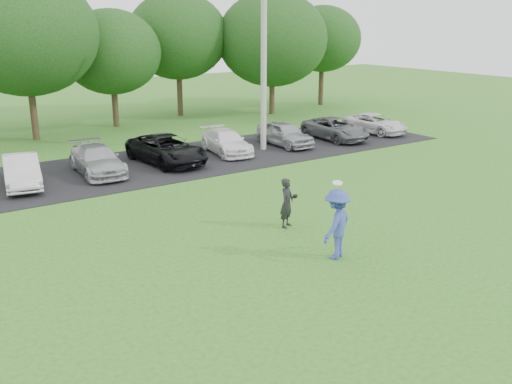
{
  "coord_description": "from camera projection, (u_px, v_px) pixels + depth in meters",
  "views": [
    {
      "loc": [
        -9.03,
        -9.9,
        6.24
      ],
      "look_at": [
        0.0,
        3.5,
        1.3
      ],
      "focal_mm": 40.0,
      "sensor_mm": 36.0,
      "label": 1
    }
  ],
  "objects": [
    {
      "name": "ground",
      "position": [
        333.0,
        274.0,
        14.5
      ],
      "size": [
        100.0,
        100.0,
        0.0
      ],
      "primitive_type": "plane",
      "color": "#276F1F",
      "rests_on": "ground"
    },
    {
      "name": "parking_lot",
      "position": [
        134.0,
        167.0,
        24.8
      ],
      "size": [
        32.0,
        6.5,
        0.03
      ],
      "primitive_type": "cube",
      "color": "black",
      "rests_on": "ground"
    },
    {
      "name": "utility_pole",
      "position": [
        264.0,
        52.0,
        26.81
      ],
      "size": [
        0.28,
        0.28,
        9.46
      ],
      "primitive_type": "cylinder",
      "color": "#ABABA6",
      "rests_on": "ground"
    },
    {
      "name": "frisbee_player",
      "position": [
        337.0,
        224.0,
        15.24
      ],
      "size": [
        1.43,
        1.17,
        2.15
      ],
      "color": "#394AA2",
      "rests_on": "ground"
    },
    {
      "name": "camera_bystander",
      "position": [
        287.0,
        203.0,
        17.59
      ],
      "size": [
        0.68,
        0.61,
        1.56
      ],
      "color": "black",
      "rests_on": "ground"
    },
    {
      "name": "parked_cars",
      "position": [
        154.0,
        152.0,
        25.01
      ],
      "size": [
        30.8,
        4.69,
        1.25
      ],
      "color": "silver",
      "rests_on": "parking_lot"
    },
    {
      "name": "tree_row",
      "position": [
        86.0,
        43.0,
        31.92
      ],
      "size": [
        42.39,
        9.85,
        8.64
      ],
      "color": "#38281C",
      "rests_on": "ground"
    }
  ]
}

